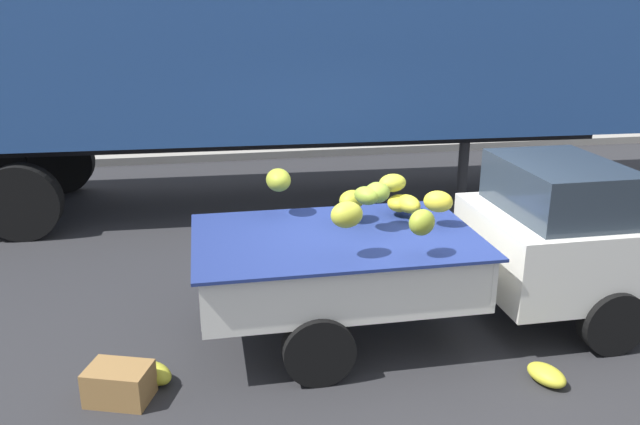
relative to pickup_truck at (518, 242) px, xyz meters
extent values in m
plane|color=#28282B|center=(-1.24, 0.01, -0.88)|extent=(220.00, 220.00, 0.00)
cube|color=gray|center=(-1.24, 8.01, -0.80)|extent=(80.00, 0.80, 0.16)
cube|color=silver|center=(0.58, -0.01, -0.09)|extent=(1.90, 1.64, 0.78)
cube|color=#28333D|center=(0.39, -0.01, 0.56)|extent=(1.05, 1.44, 0.52)
cube|color=#B7BABC|center=(1.47, -0.01, -0.46)|extent=(0.13, 1.56, 0.18)
cube|color=silver|center=(-1.90, 0.00, -0.30)|extent=(2.61, 1.64, 0.08)
cube|color=silver|center=(-1.90, 0.79, -0.04)|extent=(2.60, 0.06, 0.44)
cube|color=silver|center=(-1.91, -0.79, -0.04)|extent=(2.60, 0.06, 0.44)
cube|color=silver|center=(-0.63, 0.00, -0.04)|extent=(0.06, 1.63, 0.44)
cube|color=silver|center=(-3.18, 0.01, -0.04)|extent=(0.06, 1.63, 0.44)
cube|color=#B21914|center=(-1.90, 0.82, -0.08)|extent=(2.49, 0.02, 0.07)
cube|color=navy|center=(-1.90, 0.00, 0.19)|extent=(2.73, 1.76, 0.03)
ellipsoid|color=gold|center=(-1.13, 0.45, 0.34)|extent=(0.34, 0.36, 0.17)
ellipsoid|color=gold|center=(-1.19, 0.51, 0.54)|extent=(0.39, 0.36, 0.18)
ellipsoid|color=gold|center=(-0.86, 0.06, 0.46)|extent=(0.36, 0.34, 0.21)
ellipsoid|color=#A8A728|center=(-1.66, 0.35, 0.43)|extent=(0.38, 0.38, 0.20)
ellipsoid|color=gold|center=(-1.93, -0.57, 0.60)|extent=(0.35, 0.32, 0.23)
ellipsoid|color=gold|center=(-1.07, 0.35, 0.36)|extent=(0.29, 0.38, 0.18)
ellipsoid|color=#9DA72D|center=(-2.36, 0.70, 0.58)|extent=(0.27, 0.35, 0.23)
ellipsoid|color=olive|center=(-1.47, 0.10, 0.57)|extent=(0.33, 0.35, 0.20)
ellipsoid|color=olive|center=(-1.59, 0.06, 0.56)|extent=(0.30, 0.34, 0.17)
ellipsoid|color=olive|center=(-1.28, -0.66, 0.52)|extent=(0.33, 0.33, 0.23)
cylinder|color=black|center=(0.63, 0.78, -0.56)|extent=(0.64, 0.20, 0.64)
cylinder|color=black|center=(0.62, -0.79, -0.56)|extent=(0.64, 0.20, 0.64)
cylinder|color=black|center=(-2.21, 0.79, -0.56)|extent=(0.64, 0.20, 0.64)
cylinder|color=black|center=(-2.21, -0.78, -0.56)|extent=(0.64, 0.20, 0.64)
cube|color=navy|center=(-1.99, 4.58, 1.72)|extent=(12.08, 2.93, 2.70)
cube|color=black|center=(-1.99, 4.58, 0.22)|extent=(11.05, 0.80, 0.30)
cylinder|color=black|center=(-5.55, 5.91, -0.34)|extent=(1.09, 0.34, 1.08)
cylinder|color=black|center=(-5.63, 3.51, -0.34)|extent=(1.09, 0.34, 1.08)
cylinder|color=#38383A|center=(1.30, 4.46, -0.26)|extent=(0.18, 0.18, 1.25)
ellipsoid|color=gold|center=(-3.64, -0.52, -0.79)|extent=(0.40, 0.40, 0.19)
ellipsoid|color=gold|center=(-0.24, -1.17, -0.80)|extent=(0.36, 0.44, 0.16)
cube|color=olive|center=(-3.91, -0.73, -0.73)|extent=(0.61, 0.51, 0.31)
camera|label=1|loc=(-3.10, -5.59, 2.34)|focal=35.76mm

